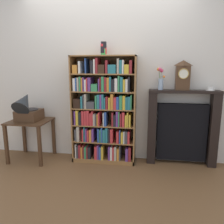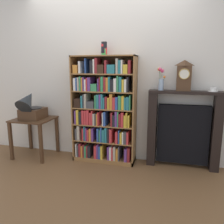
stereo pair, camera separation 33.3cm
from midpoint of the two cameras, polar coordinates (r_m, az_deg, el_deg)
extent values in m
cube|color=brown|center=(3.46, 0.17, -13.22)|extent=(7.50, 6.40, 0.02)
cube|color=silver|center=(3.48, 1.75, 9.24)|extent=(4.50, 0.08, 2.60)
cube|color=olive|center=(3.49, -6.56, 0.86)|extent=(0.02, 0.32, 1.59)
cube|color=olive|center=(3.27, 8.72, 0.09)|extent=(0.02, 0.32, 1.59)
cube|color=brown|center=(3.50, 1.44, 0.95)|extent=(0.94, 0.01, 1.59)
cube|color=olive|center=(3.29, 0.87, 14.08)|extent=(0.94, 0.32, 0.02)
cube|color=olive|center=(3.58, 0.79, -11.66)|extent=(0.94, 0.32, 0.06)
cube|color=white|center=(3.62, -5.86, -9.18)|extent=(0.02, 0.23, 0.21)
cube|color=#424247|center=(3.60, -5.58, -9.42)|extent=(0.02, 0.21, 0.19)
cube|color=maroon|center=(3.59, -5.00, -9.30)|extent=(0.03, 0.22, 0.21)
cube|color=orange|center=(3.58, -4.52, -9.60)|extent=(0.03, 0.21, 0.18)
cube|color=maroon|center=(3.59, -3.98, -9.35)|extent=(0.02, 0.26, 0.20)
cube|color=#388E56|center=(3.59, -3.51, -9.54)|extent=(0.03, 0.26, 0.18)
cube|color=maroon|center=(3.56, -3.21, -9.73)|extent=(0.02, 0.21, 0.18)
cube|color=black|center=(3.55, -2.66, -9.74)|extent=(0.04, 0.22, 0.18)
cube|color=#C63338|center=(3.54, -0.97, -9.66)|extent=(0.04, 0.26, 0.20)
cube|color=#663884|center=(3.52, -0.48, -9.59)|extent=(0.02, 0.25, 0.22)
cube|color=#2D519E|center=(3.51, -0.02, -9.91)|extent=(0.03, 0.23, 0.19)
cube|color=gold|center=(3.50, 0.51, -9.91)|extent=(0.03, 0.22, 0.20)
cube|color=#663884|center=(3.49, 2.28, -10.00)|extent=(0.03, 0.25, 0.20)
cube|color=white|center=(3.48, 2.79, -10.09)|extent=(0.03, 0.24, 0.20)
cube|color=#C63338|center=(3.46, 3.21, -10.20)|extent=(0.02, 0.22, 0.20)
cube|color=#B2A893|center=(3.48, 3.85, -9.99)|extent=(0.03, 0.27, 0.21)
cube|color=orange|center=(3.45, 4.39, -10.42)|extent=(0.03, 0.21, 0.18)
cube|color=#424247|center=(3.46, 4.94, -9.99)|extent=(0.02, 0.26, 0.22)
cube|color=#663884|center=(3.44, 6.62, -10.43)|extent=(0.04, 0.24, 0.19)
cube|color=maroon|center=(3.43, 7.35, -10.35)|extent=(0.04, 0.24, 0.21)
cube|color=olive|center=(3.47, 0.81, -7.23)|extent=(0.91, 0.30, 0.02)
cube|color=#424247|center=(3.55, -5.77, -5.20)|extent=(0.03, 0.26, 0.18)
cube|color=#B2A893|center=(3.52, -5.27, -4.99)|extent=(0.04, 0.24, 0.22)
cube|color=#C63338|center=(3.50, -4.08, -5.32)|extent=(0.02, 0.25, 0.19)
cube|color=teal|center=(3.50, -3.67, -5.03)|extent=(0.02, 0.26, 0.23)
cube|color=#663884|center=(3.47, -3.41, -5.38)|extent=(0.02, 0.22, 0.20)
cube|color=#C63338|center=(3.47, -2.93, -5.60)|extent=(0.03, 0.22, 0.18)
cube|color=orange|center=(3.46, -2.30, -5.53)|extent=(0.03, 0.23, 0.19)
cube|color=#663884|center=(3.45, -1.74, -5.47)|extent=(0.03, 0.23, 0.20)
cube|color=#2D519E|center=(3.43, -0.32, -5.50)|extent=(0.03, 0.25, 0.20)
cube|color=#388E56|center=(3.41, 0.09, -5.73)|extent=(0.02, 0.22, 0.19)
cube|color=#2D519E|center=(3.43, 0.54, -5.37)|extent=(0.02, 0.27, 0.22)
cube|color=teal|center=(3.42, 1.08, -5.65)|extent=(0.04, 0.26, 0.19)
cube|color=teal|center=(3.40, 1.70, -5.51)|extent=(0.03, 0.24, 0.22)
cube|color=black|center=(3.39, 2.26, -5.61)|extent=(0.02, 0.23, 0.22)
cube|color=#C63338|center=(3.39, 2.93, -5.68)|extent=(0.04, 0.26, 0.21)
cube|color=#C63338|center=(3.36, 4.35, -6.20)|extent=(0.04, 0.21, 0.17)
cube|color=#2D519E|center=(3.36, 4.95, -6.02)|extent=(0.02, 0.22, 0.20)
cube|color=gold|center=(3.36, 5.49, -6.23)|extent=(0.03, 0.24, 0.17)
cube|color=white|center=(3.35, 5.96, -6.27)|extent=(0.02, 0.22, 0.17)
cube|color=#424247|center=(3.34, 6.49, -6.25)|extent=(0.03, 0.22, 0.18)
cube|color=#C63338|center=(3.36, 7.16, -6.19)|extent=(0.03, 0.27, 0.18)
cube|color=olive|center=(3.40, 0.82, -3.19)|extent=(0.91, 0.30, 0.02)
cube|color=#663884|center=(3.47, -5.95, -1.04)|extent=(0.02, 0.24, 0.21)
cube|color=gold|center=(3.44, -5.49, -1.04)|extent=(0.04, 0.21, 0.22)
cube|color=black|center=(3.45, -4.72, -1.19)|extent=(0.04, 0.26, 0.19)
cube|color=#C63338|center=(3.44, -4.04, -1.07)|extent=(0.04, 0.26, 0.22)
cube|color=#C63338|center=(3.41, -3.51, -1.16)|extent=(0.03, 0.23, 0.21)
cube|color=#C63338|center=(3.39, -2.95, -1.16)|extent=(0.04, 0.21, 0.22)
cube|color=#C63338|center=(3.40, -2.22, -1.46)|extent=(0.03, 0.24, 0.18)
cube|color=#C63338|center=(3.37, -1.83, -1.28)|extent=(0.02, 0.21, 0.22)
cube|color=#B2A893|center=(3.39, -1.31, -1.59)|extent=(0.03, 0.25, 0.17)
cube|color=#424247|center=(3.36, -1.00, -1.63)|extent=(0.02, 0.21, 0.18)
cube|color=orange|center=(3.38, -0.50, -1.65)|extent=(0.02, 0.25, 0.17)
cube|color=#C63338|center=(3.35, -0.25, -1.52)|extent=(0.02, 0.22, 0.20)
cube|color=white|center=(3.36, 1.02, -1.52)|extent=(0.02, 0.26, 0.19)
cube|color=#2D519E|center=(3.33, 1.39, -1.50)|extent=(0.03, 0.23, 0.21)
cube|color=maroon|center=(3.32, 3.21, -1.62)|extent=(0.02, 0.25, 0.20)
cube|color=black|center=(3.31, 3.70, -1.97)|extent=(0.03, 0.23, 0.17)
cube|color=#663884|center=(3.31, 4.35, -1.50)|extent=(0.03, 0.26, 0.22)
cube|color=#388E56|center=(3.30, 4.80, -1.58)|extent=(0.02, 0.24, 0.22)
cube|color=maroon|center=(3.31, 5.25, -1.80)|extent=(0.02, 0.26, 0.19)
cube|color=#C63338|center=(3.30, 5.90, -1.66)|extent=(0.04, 0.27, 0.21)
cube|color=gold|center=(3.29, 6.50, -2.08)|extent=(0.03, 0.24, 0.17)
cube|color=gold|center=(3.29, 6.95, -1.73)|extent=(0.02, 0.26, 0.21)
cube|color=gold|center=(3.28, 7.46, -2.08)|extent=(0.03, 0.24, 0.18)
cube|color=olive|center=(3.35, 0.83, 0.99)|extent=(0.91, 0.30, 0.02)
cube|color=black|center=(3.42, -5.42, 2.50)|extent=(0.10, 0.24, 0.14)
cube|color=teal|center=(3.39, -4.30, 2.80)|extent=(0.03, 0.24, 0.18)
cube|color=#424247|center=(3.37, -3.84, 2.97)|extent=(0.02, 0.24, 0.20)
cube|color=#B2A893|center=(3.37, -3.42, 3.00)|extent=(0.03, 0.23, 0.21)
cube|color=#424247|center=(3.34, -2.28, 2.01)|extent=(0.12, 0.20, 0.10)
cube|color=#388E56|center=(3.33, -0.80, 2.79)|extent=(0.02, 0.26, 0.19)
cube|color=teal|center=(3.31, -0.30, 2.84)|extent=(0.04, 0.23, 0.21)
cube|color=#663884|center=(3.30, 0.30, 2.85)|extent=(0.03, 0.23, 0.21)
cube|color=teal|center=(3.29, 0.78, 2.84)|extent=(0.03, 0.22, 0.21)
cube|color=teal|center=(3.29, 1.28, 2.45)|extent=(0.02, 0.24, 0.17)
cube|color=maroon|center=(3.28, 1.82, 2.52)|extent=(0.03, 0.22, 0.18)
cube|color=gold|center=(3.28, 2.45, 2.42)|extent=(0.02, 0.25, 0.17)
cube|color=orange|center=(3.26, 3.07, 2.82)|extent=(0.04, 0.23, 0.22)
cube|color=#C63338|center=(3.27, 3.84, 2.41)|extent=(0.04, 0.25, 0.17)
cube|color=#2D519E|center=(3.24, 4.47, 2.38)|extent=(0.04, 0.21, 0.18)
cube|color=#388E56|center=(3.25, 5.31, 2.57)|extent=(0.04, 0.25, 0.20)
cube|color=gold|center=(3.24, 6.06, 2.50)|extent=(0.04, 0.23, 0.20)
cube|color=teal|center=(3.22, 6.61, 2.28)|extent=(0.02, 0.22, 0.18)
cube|color=teal|center=(3.24, 7.31, 2.39)|extent=(0.04, 0.27, 0.18)
cube|color=#388E56|center=(3.24, 7.87, 2.58)|extent=(0.02, 0.27, 0.21)
cube|color=olive|center=(3.31, 0.84, 5.30)|extent=(0.91, 0.30, 0.02)
cube|color=white|center=(3.41, -5.94, 7.12)|extent=(0.03, 0.27, 0.18)
cube|color=#2D519E|center=(3.38, -5.61, 7.18)|extent=(0.02, 0.23, 0.19)
cube|color=#B2A893|center=(3.36, -5.23, 7.19)|extent=(0.03, 0.21, 0.20)
cube|color=#388E56|center=(3.37, -4.61, 7.29)|extent=(0.02, 0.25, 0.21)
cube|color=orange|center=(3.36, -4.20, 7.16)|extent=(0.02, 0.24, 0.19)
cube|color=#663884|center=(3.35, -3.80, 7.23)|extent=(0.02, 0.25, 0.20)
cube|color=white|center=(3.34, -3.39, 6.94)|extent=(0.03, 0.24, 0.17)
cube|color=#C63338|center=(3.33, -2.98, 7.09)|extent=(0.02, 0.24, 0.19)
cube|color=#663884|center=(3.33, -2.36, 7.18)|extent=(0.04, 0.26, 0.20)
cube|color=#388E56|center=(3.28, -1.33, 6.33)|extent=(0.09, 0.19, 0.11)
cube|color=#663884|center=(3.29, -0.02, 6.99)|extent=(0.02, 0.26, 0.18)
cube|color=maroon|center=(3.27, 0.27, 7.16)|extent=(0.02, 0.22, 0.20)
cube|color=#388E56|center=(3.27, 0.88, 7.21)|extent=(0.04, 0.24, 0.21)
cube|color=maroon|center=(3.24, 1.50, 7.11)|extent=(0.03, 0.21, 0.20)
cube|color=orange|center=(3.24, 2.12, 7.07)|extent=(0.03, 0.21, 0.20)
cube|color=teal|center=(3.24, 2.66, 7.15)|extent=(0.02, 0.22, 0.21)
cube|color=black|center=(3.23, 3.12, 6.84)|extent=(0.02, 0.21, 0.17)
cube|color=black|center=(3.25, 3.63, 6.91)|extent=(0.02, 0.27, 0.18)
cube|color=white|center=(3.22, 4.17, 6.93)|extent=(0.04, 0.23, 0.19)
cube|color=#388E56|center=(3.21, 4.79, 7.23)|extent=(0.02, 0.22, 0.22)
cube|color=teal|center=(3.21, 5.46, 7.07)|extent=(0.04, 0.22, 0.21)
cube|color=gold|center=(3.21, 6.13, 6.76)|extent=(0.03, 0.23, 0.17)
cube|color=white|center=(3.21, 6.79, 6.78)|extent=(0.03, 0.25, 0.18)
cube|color=black|center=(3.19, 7.32, 7.02)|extent=(0.02, 0.22, 0.21)
cube|color=olive|center=(3.29, 0.86, 9.68)|extent=(0.91, 0.30, 0.02)
cube|color=orange|center=(3.38, -5.82, 10.83)|extent=(0.07, 0.24, 0.12)
cube|color=white|center=(3.37, -4.67, 11.29)|extent=(0.03, 0.26, 0.17)
cube|color=#2D519E|center=(3.32, -3.34, 11.64)|extent=(0.02, 0.22, 0.21)
cube|color=black|center=(3.29, -1.82, 11.40)|extent=(0.04, 0.22, 0.18)
cube|color=white|center=(3.30, -1.08, 11.55)|extent=(0.02, 0.26, 0.20)
cube|color=maroon|center=(3.27, -0.61, 11.72)|extent=(0.03, 0.23, 0.22)
cube|color=#382316|center=(3.24, 0.45, 10.89)|extent=(0.09, 0.19, 0.12)
cube|color=maroon|center=(3.24, 1.84, 11.42)|extent=(0.03, 0.23, 0.18)
cube|color=teal|center=(3.21, 3.10, 10.87)|extent=(0.11, 0.20, 0.12)
cube|color=#B2A893|center=(3.23, 4.75, 11.57)|extent=(0.03, 0.27, 0.20)
cube|color=teal|center=(3.20, 5.34, 11.38)|extent=(0.03, 0.22, 0.18)
cube|color=white|center=(3.20, 5.93, 11.38)|extent=(0.02, 0.24, 0.18)
cube|color=gold|center=(3.20, 6.82, 10.82)|extent=(0.06, 0.25, 0.12)
cube|color=maroon|center=(3.18, 7.80, 11.29)|extent=(0.03, 0.22, 0.18)
cylinder|color=green|center=(3.34, 0.96, 14.99)|extent=(0.08, 0.08, 0.09)
cylinder|color=red|center=(3.34, 0.96, 15.28)|extent=(0.08, 0.08, 0.09)
cylinder|color=black|center=(3.34, 0.89, 15.56)|extent=(0.08, 0.08, 0.09)
cylinder|color=#28B2B7|center=(3.34, 0.93, 15.84)|extent=(0.08, 0.08, 0.09)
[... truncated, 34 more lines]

